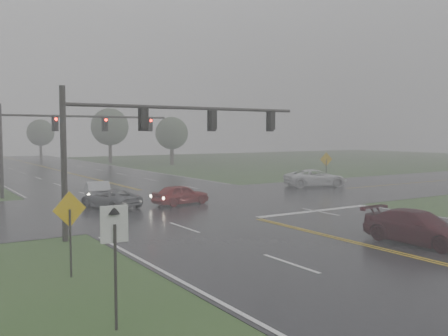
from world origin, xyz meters
TOP-DOWN VIEW (x-y plane):
  - main_road at (0.00, 20.00)m, footprint 18.00×160.00m
  - cross_street at (0.00, 22.00)m, footprint 120.00×14.00m
  - stop_bar at (4.50, 14.40)m, footprint 8.50×0.50m
  - sedan_maroon at (2.06, 5.58)m, footprint 2.31×4.90m
  - sedan_red at (-0.98, 21.11)m, footprint 4.03×2.11m
  - sedan_silver at (-4.94, 25.82)m, footprint 2.28×4.32m
  - car_grey at (-5.37, 22.04)m, footprint 3.24×4.63m
  - pickup_white at (13.93, 24.54)m, footprint 5.88×4.13m
  - signal_gantry_near at (-6.33, 14.09)m, footprint 12.49×0.29m
  - signal_gantry_far at (-6.17, 30.79)m, footprint 12.88×0.34m
  - sign_diamond_west at (-11.49, 8.58)m, footprint 1.13×0.31m
  - sign_arrow_white at (-11.79, 3.67)m, footprint 0.66×0.12m
  - sign_diamond_east at (15.27, 24.68)m, footprint 1.21×0.29m
  - tree_ne_a at (10.87, 67.42)m, footprint 5.78×5.78m
  - tree_e_near at (17.09, 58.54)m, footprint 4.79×4.79m
  - tree_n_far at (5.03, 88.08)m, footprint 4.89×4.89m

SIDE VIEW (x-z plane):
  - main_road at x=0.00m, z-range -0.01..0.01m
  - cross_street at x=0.00m, z-range -0.01..0.01m
  - stop_bar at x=4.50m, z-range 0.00..0.00m
  - sedan_maroon at x=2.06m, z-range -0.69..0.69m
  - sedan_red at x=-0.98m, z-range -0.65..0.65m
  - sedan_silver at x=-4.94m, z-range -0.68..0.68m
  - car_grey at x=-5.37m, z-range -0.59..0.59m
  - pickup_white at x=13.93m, z-range -0.74..0.74m
  - sign_diamond_west at x=-11.49m, z-range 0.48..3.26m
  - sign_diamond_east at x=15.27m, z-range 0.51..3.46m
  - sign_arrow_white at x=-11.79m, z-range 0.59..3.54m
  - tree_e_near at x=17.09m, z-range 1.10..8.14m
  - signal_gantry_near at x=-6.33m, z-range 1.36..7.99m
  - tree_n_far at x=5.03m, z-range 1.13..8.30m
  - signal_gantry_far at x=-6.17m, z-range 1.39..8.09m
  - tree_ne_a at x=10.87m, z-range 1.34..9.83m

